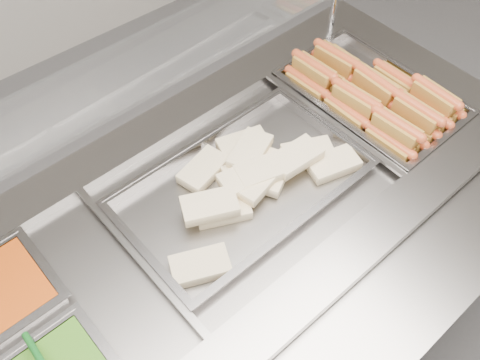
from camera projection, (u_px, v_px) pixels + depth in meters
steam_counter at (229, 271)px, 1.82m from camera, size 1.88×0.87×0.89m
tray_rail at (364, 333)px, 1.28m from camera, size 1.78×0.42×0.05m
sneeze_guard at (166, 52)px, 1.29m from camera, size 1.64×0.33×0.43m
pan_hotdogs at (369, 102)px, 1.76m from camera, size 0.35×0.55×0.10m
pan_wraps at (243, 189)px, 1.52m from camera, size 0.68×0.41×0.07m
hotdogs_in_buns at (373, 96)px, 1.71m from camera, size 0.32×0.51×0.12m
tortilla_wraps at (255, 177)px, 1.50m from camera, size 0.67×0.37×0.07m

